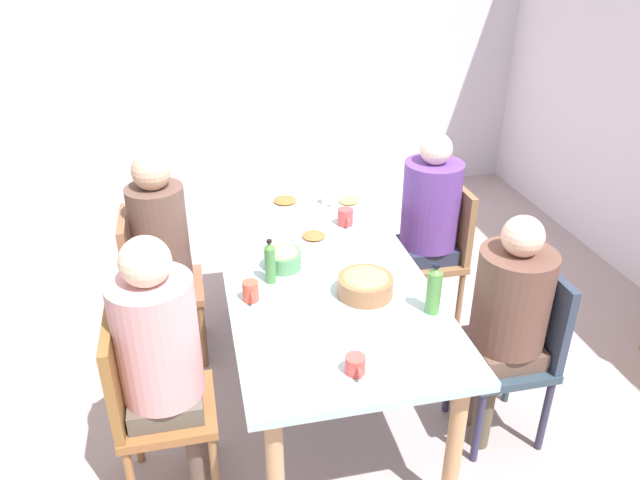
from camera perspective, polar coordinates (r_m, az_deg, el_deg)
name	(u,v)px	position (r m, az deg, el deg)	size (l,w,h in m)	color
ground_plane	(320,386)	(3.48, 0.00, -13.38)	(6.42, 6.42, 0.00)	#A39091
wall_left	(249,49)	(5.41, -6.59, 17.15)	(0.12, 5.02, 2.60)	silver
dining_table	(320,281)	(3.08, 0.00, -3.81)	(1.96, 0.94, 0.76)	#AACBD5
chair_0	(151,279)	(3.54, -15.37, -3.52)	(0.40, 0.40, 0.90)	#90583C
person_0	(163,241)	(3.42, -14.36, -0.08)	(0.30, 0.30, 1.24)	#403B4C
chair_1	(439,247)	(3.80, 10.98, -0.66)	(0.40, 0.40, 0.90)	#88603F
person_1	(429,214)	(3.67, 10.03, 2.39)	(0.34, 0.34, 1.24)	#342B4C
chair_2	(519,345)	(3.08, 17.96, -9.21)	(0.40, 0.40, 0.90)	#2D3F4E
person_2	(508,310)	(2.92, 17.03, -6.24)	(0.34, 0.34, 1.19)	brown
chair_3	(146,400)	(2.75, -15.78, -14.03)	(0.40, 0.40, 0.90)	brown
person_3	(161,349)	(2.58, -14.52, -9.75)	(0.33, 0.33, 1.26)	brown
plate_0	(314,238)	(3.27, -0.57, 0.21)	(0.23, 0.23, 0.04)	silver
plate_1	(349,202)	(3.69, 2.70, 3.50)	(0.22, 0.22, 0.04)	silver
plate_2	(285,202)	(3.69, -3.25, 3.51)	(0.25, 0.25, 0.04)	silver
bowl_0	(283,258)	(3.01, -3.45, -1.68)	(0.18, 0.18, 0.10)	#518556
bowl_1	(365,284)	(2.80, 4.21, -4.09)	(0.26, 0.26, 0.11)	#96603E
cup_0	(251,291)	(2.77, -6.43, -4.75)	(0.11, 0.07, 0.10)	#D14C3A
cup_1	(328,198)	(3.68, 0.79, 3.95)	(0.12, 0.08, 0.08)	white
cup_2	(355,365)	(2.37, 3.30, -11.48)	(0.11, 0.08, 0.07)	#D14A44
cup_3	(345,217)	(3.42, 2.37, 2.13)	(0.12, 0.09, 0.10)	#D04244
bottle_0	(270,262)	(2.87, -4.65, -2.09)	(0.05, 0.05, 0.22)	#42783D
bottle_1	(434,290)	(2.69, 10.49, -4.55)	(0.06, 0.06, 0.24)	#4C873E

